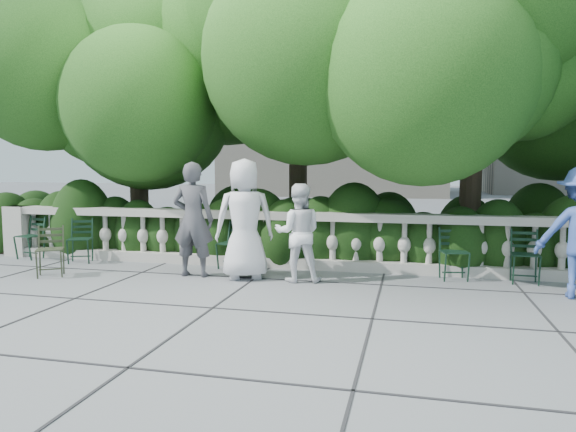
% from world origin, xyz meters
% --- Properties ---
extents(ground, '(90.00, 90.00, 0.00)m').
position_xyz_m(ground, '(0.00, 0.00, 0.00)').
color(ground, '#5B5E63').
rests_on(ground, ground).
extents(balustrade, '(12.00, 0.44, 1.00)m').
position_xyz_m(balustrade, '(0.00, 1.80, 0.49)').
color(balustrade, '#9E998E').
rests_on(balustrade, ground).
extents(shrub_hedge, '(15.00, 2.60, 1.70)m').
position_xyz_m(shrub_hedge, '(0.00, 3.00, 0.00)').
color(shrub_hedge, black).
rests_on(shrub_hedge, ground).
extents(tree_canopy, '(15.04, 6.52, 6.78)m').
position_xyz_m(tree_canopy, '(0.69, 3.19, 3.96)').
color(tree_canopy, '#3F3023').
rests_on(tree_canopy, ground).
extents(chair_a, '(0.50, 0.54, 0.84)m').
position_xyz_m(chair_a, '(-5.30, 1.33, 0.00)').
color(chair_a, black).
rests_on(chair_a, ground).
extents(chair_b, '(0.59, 0.61, 0.84)m').
position_xyz_m(chair_b, '(-4.03, 1.21, 0.00)').
color(chair_b, black).
rests_on(chair_b, ground).
extents(chair_c, '(0.56, 0.58, 0.84)m').
position_xyz_m(chair_c, '(-1.17, 1.32, 0.00)').
color(chair_c, black).
rests_on(chair_c, ground).
extents(chair_d, '(0.53, 0.56, 0.84)m').
position_xyz_m(chair_d, '(2.62, 1.30, 0.00)').
color(chair_d, black).
rests_on(chair_d, ground).
extents(chair_e, '(0.47, 0.51, 0.84)m').
position_xyz_m(chair_e, '(3.62, 1.29, 0.00)').
color(chair_e, black).
rests_on(chair_e, ground).
extents(chair_weathered, '(0.63, 0.64, 0.84)m').
position_xyz_m(chair_weathered, '(-3.71, 0.04, 0.00)').
color(chair_weathered, black).
rests_on(chair_weathered, ground).
extents(person_businessman, '(1.10, 0.93, 1.91)m').
position_xyz_m(person_businessman, '(-0.65, 0.76, 0.96)').
color(person_businessman, silver).
rests_on(person_businessman, ground).
extents(person_woman_grey, '(0.70, 0.48, 1.87)m').
position_xyz_m(person_woman_grey, '(-1.53, 0.75, 0.93)').
color(person_woman_grey, '#404045').
rests_on(person_woman_grey, ground).
extents(person_casual_man, '(0.84, 0.71, 1.53)m').
position_xyz_m(person_casual_man, '(0.22, 0.77, 0.77)').
color(person_casual_man, white).
rests_on(person_casual_man, ground).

